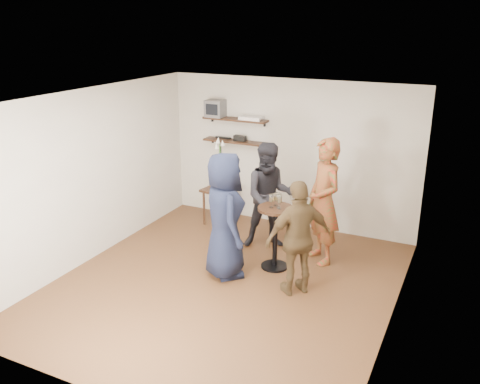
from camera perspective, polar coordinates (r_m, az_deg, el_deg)
name	(u,v)px	position (r m, az deg, el deg)	size (l,w,h in m)	color
room	(224,197)	(6.71, -1.79, -0.59)	(4.58, 5.08, 2.68)	#4B2B18
shelf_upper	(235,119)	(9.06, -0.53, 8.16)	(1.20, 0.25, 0.04)	black
shelf_lower	(235,141)	(9.14, -0.52, 5.70)	(1.20, 0.25, 0.04)	black
crt_monitor	(216,108)	(9.21, -2.75, 9.37)	(0.32, 0.30, 0.30)	#59595B
dvd_deck	(252,118)	(8.92, 1.30, 8.30)	(0.40, 0.24, 0.06)	silver
radio	(240,138)	(9.09, -0.01, 6.06)	(0.22, 0.10, 0.10)	black
power_strip	(223,138)	(9.30, -1.91, 6.12)	(0.30, 0.05, 0.03)	black
side_table	(220,194)	(9.14, -2.25, -0.25)	(0.62, 0.62, 0.65)	black
vase_lilies	(220,172)	(9.01, -2.29, 2.23)	(0.19, 0.20, 0.97)	white
drinks_table	(275,229)	(7.47, 3.99, -4.19)	(0.52, 0.52, 0.96)	black
wine_glass_fl	(271,199)	(7.28, 3.55, -0.75)	(0.07, 0.07, 0.20)	silver
wine_glass_fr	(280,199)	(7.24, 4.46, -0.83)	(0.07, 0.07, 0.21)	silver
wine_glass_bl	(276,197)	(7.36, 4.01, -0.59)	(0.06, 0.06, 0.19)	silver
wine_glass_br	(279,198)	(7.28, 4.38, -0.66)	(0.07, 0.07, 0.22)	silver
person_plaid	(324,202)	(7.64, 9.39, -1.06)	(0.70, 0.46, 1.93)	red
person_dark	(270,196)	(8.08, 3.38, -0.44)	(0.84, 0.65, 1.73)	black
person_navy	(225,216)	(7.14, -1.74, -2.68)	(0.89, 0.58, 1.82)	black
person_brown	(299,238)	(6.76, 6.61, -5.18)	(0.93, 0.39, 1.59)	#4F3A21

